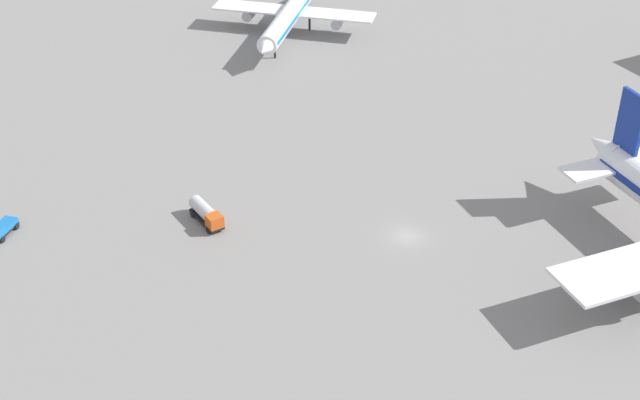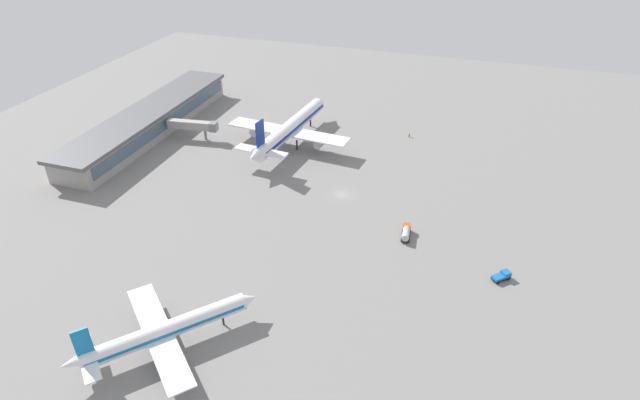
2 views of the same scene
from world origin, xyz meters
name	(u,v)px [view 1 (image 1 of 2)]	position (x,y,z in m)	size (l,w,h in m)	color
ground	(407,236)	(0.00, 0.00, 0.00)	(288.00, 288.00, 0.00)	gray
airplane_at_gate	(292,12)	(66.22, -16.72, 4.26)	(31.34, 29.04, 11.72)	white
pushback_tractor	(1,229)	(24.26, 45.29, 0.97)	(4.43, 4.48, 1.90)	black
fuel_truck	(206,213)	(14.80, 21.24, 1.39)	(6.46, 2.72, 2.50)	black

